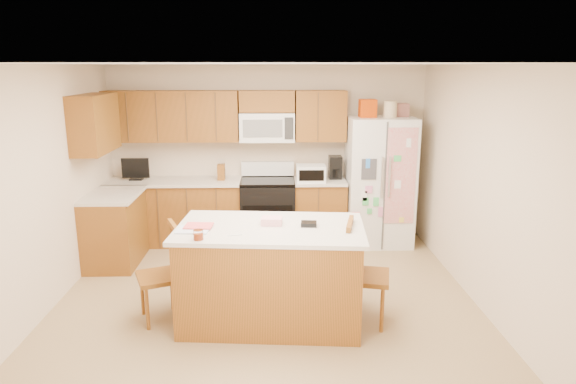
{
  "coord_description": "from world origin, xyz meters",
  "views": [
    {
      "loc": [
        0.1,
        -5.13,
        2.48
      ],
      "look_at": [
        0.25,
        0.35,
        1.13
      ],
      "focal_mm": 32.0,
      "sensor_mm": 36.0,
      "label": 1
    }
  ],
  "objects_px": {
    "island": "(271,274)",
    "windsor_chair_right": "(364,275)",
    "refrigerator": "(379,180)",
    "windsor_chair_left": "(161,276)",
    "stove": "(268,210)",
    "windsor_chair_back": "(270,257)"
  },
  "relations": [
    {
      "from": "island",
      "to": "windsor_chair_right",
      "type": "bearing_deg",
      "value": -3.5
    },
    {
      "from": "refrigerator",
      "to": "windsor_chair_left",
      "type": "distance_m",
      "value": 3.47
    },
    {
      "from": "island",
      "to": "windsor_chair_right",
      "type": "relative_size",
      "value": 1.8
    },
    {
      "from": "windsor_chair_right",
      "to": "stove",
      "type": "bearing_deg",
      "value": 111.8
    },
    {
      "from": "stove",
      "to": "island",
      "type": "distance_m",
      "value": 2.37
    },
    {
      "from": "windsor_chair_back",
      "to": "island",
      "type": "bearing_deg",
      "value": -88.81
    },
    {
      "from": "refrigerator",
      "to": "windsor_chair_right",
      "type": "xyz_separation_m",
      "value": [
        -0.6,
        -2.36,
        -0.43
      ]
    },
    {
      "from": "windsor_chair_left",
      "to": "windsor_chair_right",
      "type": "xyz_separation_m",
      "value": [
        2.0,
        -0.11,
        0.03
      ]
    },
    {
      "from": "stove",
      "to": "windsor_chair_back",
      "type": "xyz_separation_m",
      "value": [
        0.04,
        -1.76,
        -0.03
      ]
    },
    {
      "from": "windsor_chair_right",
      "to": "refrigerator",
      "type": "bearing_deg",
      "value": 75.68
    },
    {
      "from": "windsor_chair_back",
      "to": "windsor_chair_left",
      "type": "bearing_deg",
      "value": -152.95
    },
    {
      "from": "refrigerator",
      "to": "island",
      "type": "bearing_deg",
      "value": -123.39
    },
    {
      "from": "refrigerator",
      "to": "island",
      "type": "height_order",
      "value": "refrigerator"
    },
    {
      "from": "windsor_chair_left",
      "to": "windsor_chair_back",
      "type": "relative_size",
      "value": 1.05
    },
    {
      "from": "refrigerator",
      "to": "island",
      "type": "distance_m",
      "value": 2.79
    },
    {
      "from": "island",
      "to": "windsor_chair_left",
      "type": "relative_size",
      "value": 1.91
    },
    {
      "from": "stove",
      "to": "windsor_chair_right",
      "type": "relative_size",
      "value": 1.09
    },
    {
      "from": "refrigerator",
      "to": "windsor_chair_left",
      "type": "xyz_separation_m",
      "value": [
        -2.6,
        -2.25,
        -0.46
      ]
    },
    {
      "from": "refrigerator",
      "to": "windsor_chair_back",
      "type": "xyz_separation_m",
      "value": [
        -1.53,
        -1.7,
        -0.48
      ]
    },
    {
      "from": "stove",
      "to": "refrigerator",
      "type": "height_order",
      "value": "refrigerator"
    },
    {
      "from": "refrigerator",
      "to": "windsor_chair_right",
      "type": "height_order",
      "value": "refrigerator"
    },
    {
      "from": "windsor_chair_back",
      "to": "windsor_chair_right",
      "type": "distance_m",
      "value": 1.14
    }
  ]
}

